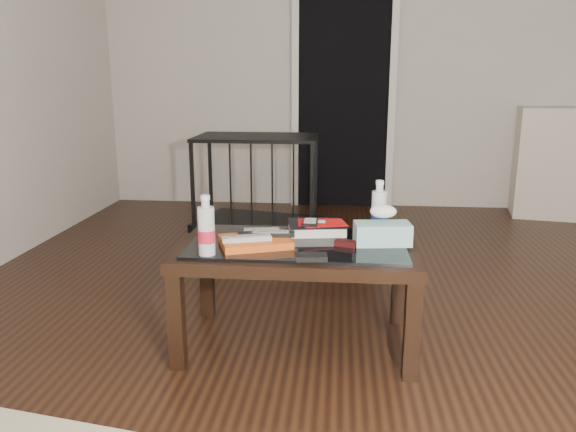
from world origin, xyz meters
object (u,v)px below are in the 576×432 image
object	(u,v)px
textbook	(317,227)
water_bottle_right	(379,207)
tissue_box	(382,234)
coffee_table	(297,257)
pet_crate	(258,199)
water_bottle_left	(206,225)

from	to	relation	value
textbook	water_bottle_right	bearing A→B (deg)	-5.83
water_bottle_right	tissue_box	bearing A→B (deg)	-87.88
coffee_table	pet_crate	bearing A→B (deg)	103.46
pet_crate	water_bottle_right	world-z (taller)	pet_crate
pet_crate	textbook	size ratio (longest dim) A/B	4.05
pet_crate	textbook	xyz separation A→B (m)	(0.53, -1.74, 0.25)
pet_crate	textbook	bearing A→B (deg)	-59.85
coffee_table	pet_crate	size ratio (longest dim) A/B	0.99
water_bottle_left	water_bottle_right	bearing A→B (deg)	28.79
pet_crate	tissue_box	distance (m)	2.07
coffee_table	tissue_box	world-z (taller)	tissue_box
water_bottle_right	tissue_box	distance (m)	0.19
pet_crate	water_bottle_right	size ratio (longest dim) A/B	4.26
water_bottle_left	water_bottle_right	size ratio (longest dim) A/B	1.00
coffee_table	water_bottle_left	xyz separation A→B (m)	(-0.34, -0.20, 0.18)
coffee_table	water_bottle_left	distance (m)	0.44
textbook	water_bottle_left	distance (m)	0.56
pet_crate	water_bottle_left	world-z (taller)	pet_crate
water_bottle_right	textbook	bearing A→B (deg)	-176.54
water_bottle_left	tissue_box	world-z (taller)	water_bottle_left
water_bottle_left	water_bottle_right	distance (m)	0.78
coffee_table	water_bottle_right	bearing A→B (deg)	27.04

